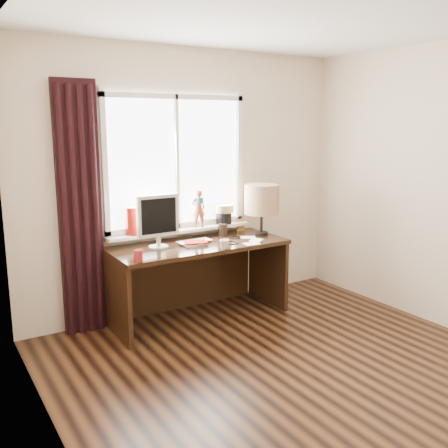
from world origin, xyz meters
TOP-DOWN VIEW (x-y plane):
  - floor at (0.00, 0.00)m, footprint 3.50×4.00m
  - ceiling at (0.00, 0.00)m, footprint 3.50×4.00m
  - wall_back at (0.00, 2.00)m, footprint 3.50×0.00m
  - wall_left at (-1.75, 0.00)m, footprint 0.00×4.00m
  - laptop at (-0.13, 1.66)m, footprint 0.34×0.23m
  - mug at (0.00, 1.33)m, footprint 0.12×0.12m
  - red_cup at (-0.82, 1.37)m, footprint 0.07×0.07m
  - window at (-0.14, 1.95)m, footprint 1.52×0.20m
  - curtain at (-1.13, 1.91)m, footprint 0.38×0.09m
  - desk at (-0.10, 1.73)m, footprint 1.70×0.70m
  - monitor at (-0.49, 1.68)m, footprint 0.40×0.18m
  - notebook_stack at (-0.15, 1.61)m, footprint 0.24×0.19m
  - brush_holder at (0.28, 1.81)m, footprint 0.09×0.09m
  - icon_frame at (0.56, 1.90)m, footprint 0.10×0.02m
  - table_lamp at (0.63, 1.62)m, footprint 0.35×0.35m
  - loose_papers at (0.40, 1.46)m, footprint 0.29×0.39m
  - desk_cables at (0.17, 1.61)m, footprint 0.53×0.43m

SIDE VIEW (x-z plane):
  - floor at x=0.00m, z-range 0.00..0.00m
  - desk at x=-0.10m, z-range 0.13..0.88m
  - loose_papers at x=0.40m, z-range 0.75..0.75m
  - desk_cables at x=0.17m, z-range 0.75..0.76m
  - laptop at x=-0.13m, z-range 0.75..0.78m
  - notebook_stack at x=-0.15m, z-range 0.75..0.78m
  - mug at x=0.00m, z-range 0.75..0.84m
  - red_cup at x=-0.82m, z-range 0.75..0.84m
  - brush_holder at x=0.28m, z-range 0.69..0.94m
  - icon_frame at x=0.56m, z-range 0.75..0.88m
  - monitor at x=-0.49m, z-range 0.78..1.27m
  - table_lamp at x=0.63m, z-range 0.85..1.37m
  - curtain at x=-1.13m, z-range -0.01..2.24m
  - wall_back at x=0.00m, z-range 0.00..2.60m
  - wall_left at x=-1.75m, z-range 0.00..2.60m
  - window at x=-0.14m, z-range 0.60..2.00m
  - ceiling at x=0.00m, z-range 2.60..2.60m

